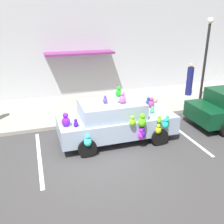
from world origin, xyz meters
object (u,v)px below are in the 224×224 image
Objects in this scene: teddy_bear_on_sidewalk at (155,105)px; pedestrian_near_shopfront at (190,80)px; plush_covered_car at (116,120)px; street_lamp_post at (206,54)px.

teddy_bear_on_sidewalk is 3.38m from pedestrian_near_shopfront.
pedestrian_near_shopfront is at bearing 33.24° from plush_covered_car.
plush_covered_car is 2.41× the size of pedestrian_near_shopfront.
teddy_bear_on_sidewalk is (2.67, 2.06, -0.38)m from plush_covered_car.
pedestrian_near_shopfront is (0.37, 1.56, -1.70)m from street_lamp_post.
plush_covered_car is 7.38× the size of teddy_bear_on_sidewalk.
teddy_bear_on_sidewalk is 3.41m from street_lamp_post.
pedestrian_near_shopfront is at bearing 76.72° from street_lamp_post.
teddy_bear_on_sidewalk is 0.14× the size of street_lamp_post.
street_lamp_post is 2.33× the size of pedestrian_near_shopfront.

